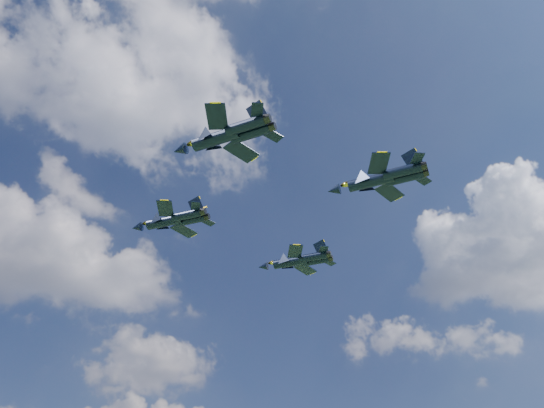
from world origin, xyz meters
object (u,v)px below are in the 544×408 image
Objects in this scene: jet_left at (213,139)px; jet_slot at (367,182)px; jet_lead at (162,222)px; jet_right at (288,262)px.

jet_slot is at bearing -42.28° from jet_left.
jet_lead is 27.29m from jet_left.
jet_left reaches higher than jet_right.
jet_right is at bearing 5.11° from jet_left.
jet_lead is at bearing 135.74° from jet_right.
jet_right is (27.27, 2.98, -1.51)m from jet_lead.
jet_left is at bearing 136.21° from jet_slot.
jet_slot reaches higher than jet_left.
jet_lead is 27.47m from jet_right.
jet_lead is at bearing 49.69° from jet_left.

